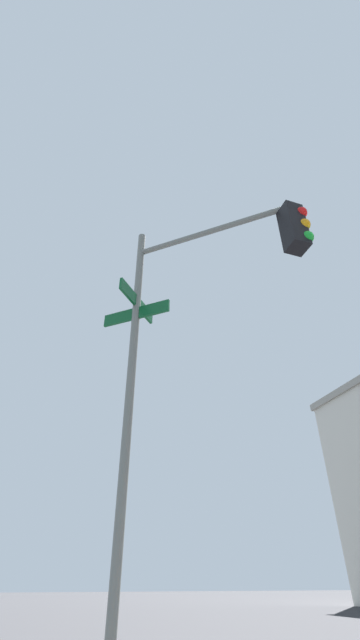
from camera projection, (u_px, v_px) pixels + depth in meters
name	position (u px, v px, depth m)	size (l,w,h in m)	color
traffic_signal_near	(205.00, 303.00, 5.44)	(2.23, 2.48, 6.03)	slate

